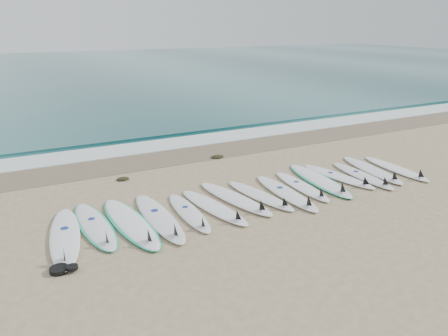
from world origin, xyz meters
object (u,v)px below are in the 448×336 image
surfboard_0 (65,237)px  surfboard_14 (397,169)px  leash_coil (62,269)px  surfboard_7 (261,196)px

surfboard_0 → surfboard_14: (9.07, -0.04, -0.01)m
surfboard_0 → leash_coil: (-0.22, -1.16, -0.01)m
surfboard_0 → surfboard_14: bearing=8.2°
surfboard_7 → leash_coil: surfboard_7 is taller
surfboard_0 → surfboard_14: size_ratio=1.13×
surfboard_14 → leash_coil: size_ratio=5.43×
surfboard_7 → surfboard_14: 4.53m
surfboard_7 → surfboard_14: bearing=-9.5°
leash_coil → surfboard_0: bearing=79.1°
surfboard_14 → surfboard_7: bearing=-176.6°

